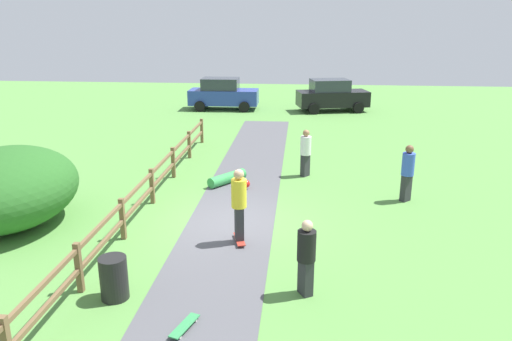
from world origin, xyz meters
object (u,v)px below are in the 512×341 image
at_px(bystander_black, 306,254).
at_px(bystander_white, 306,151).
at_px(bystander_blue, 408,170).
at_px(skater_riding, 239,202).
at_px(skateboard_loose, 185,326).
at_px(parked_car_black, 332,95).
at_px(parked_car_blue, 223,94).
at_px(trash_bin, 114,278).
at_px(bush_large, 7,188).
at_px(skater_fallen, 229,179).

height_order(bystander_black, bystander_white, bystander_white).
xyz_separation_m(bystander_blue, bystander_white, (-3.09, 2.25, -0.05)).
xyz_separation_m(skater_riding, bystander_blue, (4.76, 3.44, -0.11)).
bearing_deg(bystander_blue, skateboard_loose, -126.45).
bearing_deg(bystander_white, bystander_black, -90.12).
relative_size(skater_riding, parked_car_black, 0.43).
height_order(bystander_white, parked_car_blue, parked_car_blue).
bearing_deg(trash_bin, bush_large, 141.31).
height_order(skater_riding, bystander_black, skater_riding).
bearing_deg(skater_fallen, bystander_black, -69.26).
xyz_separation_m(trash_bin, parked_car_black, (5.48, 21.57, 0.51)).
bearing_deg(bystander_blue, bystander_black, -118.49).
relative_size(skateboard_loose, parked_car_black, 0.18).
bearing_deg(trash_bin, skater_riding, 52.00).
bearing_deg(bystander_black, bystander_white, 89.88).
distance_m(skater_riding, skateboard_loose, 3.91).
relative_size(skater_fallen, parked_car_blue, 0.34).
height_order(skater_riding, parked_car_blue, skater_riding).
height_order(bystander_blue, parked_car_black, parked_car_black).
bearing_deg(skater_fallen, parked_car_black, 73.51).
height_order(skateboard_loose, parked_car_black, parked_car_black).
height_order(bush_large, parked_car_blue, bush_large).
xyz_separation_m(bystander_blue, parked_car_blue, (-8.11, 15.34, -0.03)).
distance_m(parked_car_blue, parked_car_black, 6.64).
bearing_deg(skater_fallen, parked_car_blue, 99.65).
bearing_deg(skater_riding, trash_bin, -128.00).
bearing_deg(parked_car_blue, skateboard_loose, -82.88).
height_order(trash_bin, skater_riding, skater_riding).
distance_m(skater_fallen, bystander_white, 2.94).
relative_size(skater_fallen, skateboard_loose, 1.76).
relative_size(bush_large, bystander_black, 2.62).
xyz_separation_m(trash_bin, bystander_black, (3.84, 0.51, 0.45)).
bearing_deg(bystander_blue, parked_car_blue, 117.87).
relative_size(skater_fallen, bystander_white, 0.85).
relative_size(skater_fallen, bystander_blue, 0.81).
relative_size(bush_large, parked_car_black, 0.96).
height_order(bystander_blue, bystander_white, bystander_blue).
xyz_separation_m(trash_bin, skateboard_loose, (1.65, -0.94, -0.36)).
distance_m(skater_riding, skater_fallen, 4.69).
bearing_deg(parked_car_black, trash_bin, -104.26).
xyz_separation_m(skater_fallen, parked_car_blue, (-2.43, 14.27, 0.76)).
relative_size(skater_riding, bystander_blue, 1.08).
distance_m(bystander_white, parked_car_blue, 14.02).
bearing_deg(skateboard_loose, bystander_black, 33.41).
distance_m(bystander_blue, bystander_black, 6.52).
xyz_separation_m(skater_fallen, bystander_black, (2.58, -6.80, 0.70)).
bearing_deg(skater_riding, skateboard_loose, -98.22).
xyz_separation_m(skater_riding, parked_car_blue, (-3.35, 18.78, -0.14)).
xyz_separation_m(trash_bin, parked_car_blue, (-1.16, 21.58, 0.51)).
relative_size(bush_large, parked_car_blue, 1.02).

